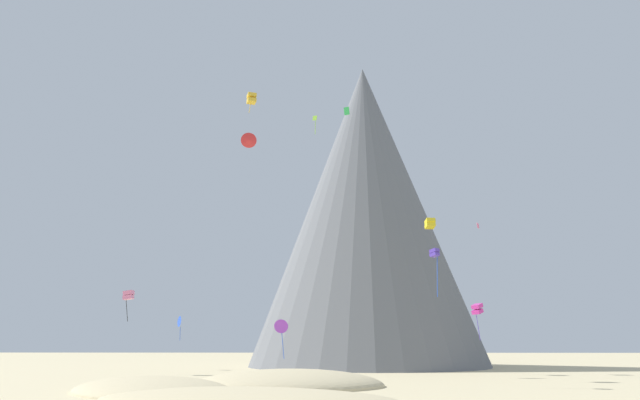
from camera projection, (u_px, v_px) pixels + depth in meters
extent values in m
ellipsoid|color=#CCBA8E|center=(152.00, 392.00, 51.24)|extent=(22.65, 23.74, 2.71)
ellipsoid|color=#CCBA8E|center=(288.00, 387.00, 56.62)|extent=(22.94, 19.51, 3.54)
cone|color=slate|center=(365.00, 208.00, 110.44)|extent=(62.40, 62.40, 60.14)
cone|color=slate|center=(338.00, 285.00, 102.98)|extent=(37.74, 37.74, 28.98)
cone|color=purple|center=(281.00, 326.00, 69.79)|extent=(1.79, 0.95, 1.77)
cylinder|color=blue|center=(283.00, 346.00, 69.19)|extent=(0.41, 0.10, 3.09)
cube|color=black|center=(418.00, 267.00, 95.34)|extent=(1.19, 1.16, 0.60)
cube|color=black|center=(418.00, 263.00, 95.48)|extent=(1.19, 1.16, 0.60)
cylinder|color=black|center=(420.00, 276.00, 94.95)|extent=(0.35, 0.13, 2.79)
cube|color=#8CD133|center=(315.00, 118.00, 90.55)|extent=(0.76, 0.46, 0.86)
cylinder|color=#8CD133|center=(315.00, 127.00, 90.15)|extent=(0.12, 0.27, 2.34)
cube|color=green|center=(347.00, 111.00, 71.03)|extent=(0.76, 0.76, 1.02)
cone|color=blue|center=(180.00, 322.00, 93.32)|extent=(1.37, 1.72, 1.80)
cylinder|color=blue|center=(180.00, 334.00, 92.83)|extent=(0.10, 0.30, 2.19)
cube|color=yellow|center=(430.00, 226.00, 87.38)|extent=(1.59, 1.69, 0.97)
cube|color=yellow|center=(430.00, 221.00, 87.54)|extent=(1.59, 1.69, 0.97)
cone|color=red|center=(249.00, 140.00, 86.38)|extent=(2.48, 0.91, 2.45)
cube|color=#E5668C|center=(478.00, 226.00, 87.53)|extent=(0.47, 0.76, 0.87)
cube|color=pink|center=(128.00, 297.00, 81.13)|extent=(1.38, 1.31, 0.77)
cube|color=pink|center=(129.00, 293.00, 81.29)|extent=(1.38, 1.31, 0.77)
cylinder|color=black|center=(127.00, 310.00, 80.68)|extent=(0.54, 0.13, 3.14)
cube|color=gold|center=(251.00, 101.00, 81.82)|extent=(1.59, 1.60, 0.61)
cube|color=gold|center=(252.00, 96.00, 82.02)|extent=(1.59, 1.60, 0.61)
cylinder|color=gold|center=(250.00, 108.00, 81.56)|extent=(0.26, 0.23, 1.60)
cube|color=#D1339E|center=(477.00, 312.00, 80.16)|extent=(1.79, 1.79, 0.88)
cube|color=#D1339E|center=(477.00, 306.00, 80.34)|extent=(1.79, 1.79, 0.88)
cylinder|color=#5138B2|center=(478.00, 327.00, 79.63)|extent=(0.28, 0.59, 3.74)
cube|color=#5138B2|center=(435.00, 255.00, 60.89)|extent=(1.18, 1.18, 0.52)
cube|color=#5138B2|center=(434.00, 251.00, 60.99)|extent=(1.18, 1.18, 0.52)
cylinder|color=blue|center=(437.00, 276.00, 60.30)|extent=(0.31, 0.30, 4.38)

